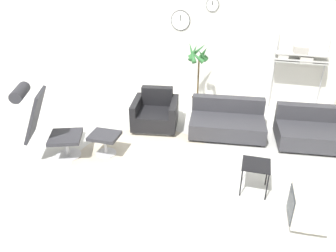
{
  "coord_description": "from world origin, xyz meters",
  "views": [
    {
      "loc": [
        1.4,
        -4.39,
        3.15
      ],
      "look_at": [
        0.1,
        0.39,
        0.55
      ],
      "focal_mm": 35.0,
      "sensor_mm": 36.0,
      "label": 1
    }
  ],
  "objects_px": {
    "armchair_red": "(156,114)",
    "couch_second": "(308,131)",
    "shelf_unit": "(299,57)",
    "lounge_chair": "(42,118)",
    "couch_low": "(227,122)",
    "crt_television": "(309,208)",
    "ottoman": "(105,139)",
    "potted_plant": "(198,79)",
    "side_table": "(256,167)"
  },
  "relations": [
    {
      "from": "lounge_chair",
      "to": "ottoman",
      "type": "xyz_separation_m",
      "value": [
        0.92,
        0.35,
        -0.46
      ]
    },
    {
      "from": "couch_low",
      "to": "side_table",
      "type": "bearing_deg",
      "value": 102.8
    },
    {
      "from": "lounge_chair",
      "to": "armchair_red",
      "type": "bearing_deg",
      "value": 116.97
    },
    {
      "from": "ottoman",
      "to": "armchair_red",
      "type": "relative_size",
      "value": 0.5
    },
    {
      "from": "crt_television",
      "to": "potted_plant",
      "type": "relative_size",
      "value": 0.34
    },
    {
      "from": "couch_second",
      "to": "crt_television",
      "type": "xyz_separation_m",
      "value": [
        -0.22,
        -2.28,
        0.05
      ]
    },
    {
      "from": "potted_plant",
      "to": "side_table",
      "type": "bearing_deg",
      "value": -62.59
    },
    {
      "from": "armchair_red",
      "to": "crt_television",
      "type": "distance_m",
      "value": 3.47
    },
    {
      "from": "crt_television",
      "to": "shelf_unit",
      "type": "xyz_separation_m",
      "value": [
        -0.02,
        3.65,
        0.98
      ]
    },
    {
      "from": "couch_second",
      "to": "shelf_unit",
      "type": "bearing_deg",
      "value": -86.05
    },
    {
      "from": "potted_plant",
      "to": "crt_television",
      "type": "bearing_deg",
      "value": -57.27
    },
    {
      "from": "ottoman",
      "to": "potted_plant",
      "type": "distance_m",
      "value": 2.62
    },
    {
      "from": "lounge_chair",
      "to": "potted_plant",
      "type": "xyz_separation_m",
      "value": [
        2.11,
        2.64,
        -0.02
      ]
    },
    {
      "from": "potted_plant",
      "to": "shelf_unit",
      "type": "height_order",
      "value": "shelf_unit"
    },
    {
      "from": "crt_television",
      "to": "shelf_unit",
      "type": "distance_m",
      "value": 3.77
    },
    {
      "from": "armchair_red",
      "to": "crt_television",
      "type": "relative_size",
      "value": 1.87
    },
    {
      "from": "crt_television",
      "to": "couch_low",
      "type": "bearing_deg",
      "value": 26.84
    },
    {
      "from": "armchair_red",
      "to": "potted_plant",
      "type": "xyz_separation_m",
      "value": [
        0.65,
        1.04,
        0.46
      ]
    },
    {
      "from": "lounge_chair",
      "to": "potted_plant",
      "type": "relative_size",
      "value": 0.85
    },
    {
      "from": "armchair_red",
      "to": "lounge_chair",
      "type": "bearing_deg",
      "value": 38.88
    },
    {
      "from": "side_table",
      "to": "potted_plant",
      "type": "relative_size",
      "value": 0.3
    },
    {
      "from": "armchair_red",
      "to": "shelf_unit",
      "type": "bearing_deg",
      "value": -159.93
    },
    {
      "from": "armchair_red",
      "to": "side_table",
      "type": "xyz_separation_m",
      "value": [
        2.02,
        -1.61,
        0.14
      ]
    },
    {
      "from": "couch_low",
      "to": "couch_second",
      "type": "xyz_separation_m",
      "value": [
        1.5,
        0.02,
        -0.0
      ]
    },
    {
      "from": "couch_low",
      "to": "crt_television",
      "type": "bearing_deg",
      "value": 113.21
    },
    {
      "from": "shelf_unit",
      "to": "lounge_chair",
      "type": "bearing_deg",
      "value": -143.48
    },
    {
      "from": "ottoman",
      "to": "crt_television",
      "type": "relative_size",
      "value": 0.94
    },
    {
      "from": "ottoman",
      "to": "couch_second",
      "type": "height_order",
      "value": "couch_second"
    },
    {
      "from": "lounge_chair",
      "to": "shelf_unit",
      "type": "bearing_deg",
      "value": 105.92
    },
    {
      "from": "ottoman",
      "to": "potted_plant",
      "type": "relative_size",
      "value": 0.32
    },
    {
      "from": "potted_plant",
      "to": "shelf_unit",
      "type": "xyz_separation_m",
      "value": [
        2.04,
        0.44,
        0.52
      ]
    },
    {
      "from": "armchair_red",
      "to": "ottoman",
      "type": "bearing_deg",
      "value": 58.03
    },
    {
      "from": "couch_low",
      "to": "crt_television",
      "type": "distance_m",
      "value": 2.6
    },
    {
      "from": "couch_second",
      "to": "potted_plant",
      "type": "bearing_deg",
      "value": -28.33
    },
    {
      "from": "couch_second",
      "to": "crt_television",
      "type": "height_order",
      "value": "couch_second"
    },
    {
      "from": "couch_second",
      "to": "potted_plant",
      "type": "xyz_separation_m",
      "value": [
        -2.28,
        0.93,
        0.5
      ]
    },
    {
      "from": "armchair_red",
      "to": "couch_second",
      "type": "bearing_deg",
      "value": 173.45
    },
    {
      "from": "couch_low",
      "to": "potted_plant",
      "type": "bearing_deg",
      "value": -56.45
    },
    {
      "from": "armchair_red",
      "to": "potted_plant",
      "type": "bearing_deg",
      "value": -130.89
    },
    {
      "from": "armchair_red",
      "to": "potted_plant",
      "type": "height_order",
      "value": "potted_plant"
    },
    {
      "from": "ottoman",
      "to": "side_table",
      "type": "relative_size",
      "value": 1.06
    },
    {
      "from": "lounge_chair",
      "to": "ottoman",
      "type": "distance_m",
      "value": 1.09
    },
    {
      "from": "lounge_chair",
      "to": "couch_low",
      "type": "xyz_separation_m",
      "value": [
        2.9,
        1.69,
        -0.52
      ]
    },
    {
      "from": "crt_television",
      "to": "potted_plant",
      "type": "distance_m",
      "value": 3.84
    },
    {
      "from": "couch_second",
      "to": "couch_low",
      "type": "bearing_deg",
      "value": -5.58
    },
    {
      "from": "couch_second",
      "to": "ottoman",
      "type": "bearing_deg",
      "value": 15.18
    },
    {
      "from": "couch_second",
      "to": "shelf_unit",
      "type": "xyz_separation_m",
      "value": [
        -0.24,
        1.37,
        1.03
      ]
    },
    {
      "from": "couch_second",
      "to": "crt_television",
      "type": "bearing_deg",
      "value": 78.21
    },
    {
      "from": "armchair_red",
      "to": "couch_second",
      "type": "xyz_separation_m",
      "value": [
        2.94,
        0.11,
        -0.04
      ]
    },
    {
      "from": "ottoman",
      "to": "couch_low",
      "type": "distance_m",
      "value": 2.39
    }
  ]
}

